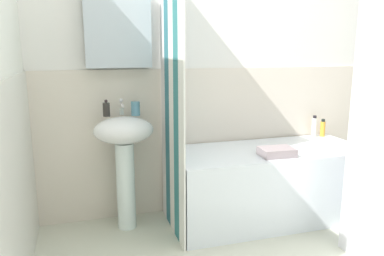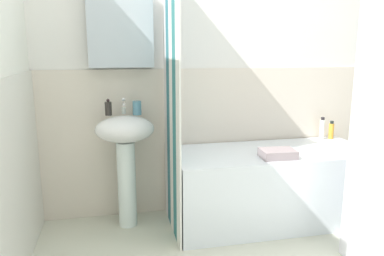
{
  "view_description": "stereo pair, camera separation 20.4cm",
  "coord_description": "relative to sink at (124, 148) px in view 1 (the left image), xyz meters",
  "views": [
    {
      "loc": [
        -1.17,
        -1.7,
        1.35
      ],
      "look_at": [
        -0.4,
        0.88,
        0.79
      ],
      "focal_mm": 35.09,
      "sensor_mm": 36.0,
      "label": 1
    },
    {
      "loc": [
        -0.98,
        -1.75,
        1.35
      ],
      "look_at": [
        -0.4,
        0.88,
        0.79
      ],
      "focal_mm": 35.09,
      "sensor_mm": 36.0,
      "label": 2
    }
  ],
  "objects": [
    {
      "name": "wall_back_tiled",
      "position": [
        0.83,
        0.23,
        0.5
      ],
      "size": [
        3.6,
        0.18,
        2.4
      ],
      "color": "white",
      "rests_on": "ground_plane"
    },
    {
      "name": "sink",
      "position": [
        0.0,
        0.0,
        0.0
      ],
      "size": [
        0.44,
        0.34,
        0.87
      ],
      "color": "white",
      "rests_on": "ground_plane"
    },
    {
      "name": "faucet",
      "position": [
        -0.0,
        0.08,
        0.29
      ],
      "size": [
        0.03,
        0.12,
        0.12
      ],
      "color": "silver",
      "rests_on": "sink"
    },
    {
      "name": "soap_dispenser",
      "position": [
        -0.11,
        0.06,
        0.29
      ],
      "size": [
        0.05,
        0.05,
        0.12
      ],
      "color": "#2C2825",
      "rests_on": "sink"
    },
    {
      "name": "toothbrush_cup",
      "position": [
        0.1,
        0.04,
        0.28
      ],
      "size": [
        0.07,
        0.07,
        0.1
      ],
      "primitive_type": "cylinder",
      "color": "teal",
      "rests_on": "sink"
    },
    {
      "name": "bathtub",
      "position": [
        1.12,
        -0.15,
        -0.35
      ],
      "size": [
        1.55,
        0.67,
        0.58
      ],
      "primitive_type": "cube",
      "color": "white",
      "rests_on": "ground_plane"
    },
    {
      "name": "shower_curtain",
      "position": [
        0.33,
        -0.15,
        0.36
      ],
      "size": [
        0.01,
        0.67,
        2.0
      ],
      "color": "white",
      "rests_on": "ground_plane"
    },
    {
      "name": "conditioner_bottle",
      "position": [
        1.8,
        0.12,
        0.01
      ],
      "size": [
        0.04,
        0.04,
        0.16
      ],
      "color": "gold",
      "rests_on": "bathtub"
    },
    {
      "name": "body_wash_bottle",
      "position": [
        1.71,
        0.12,
        0.03
      ],
      "size": [
        0.04,
        0.04,
        0.2
      ],
      "color": "white",
      "rests_on": "bathtub"
    },
    {
      "name": "towel_folded",
      "position": [
        1.08,
        -0.34,
        -0.03
      ],
      "size": [
        0.26,
        0.2,
        0.06
      ],
      "primitive_type": "cube",
      "rotation": [
        0.0,
        0.0,
        -0.06
      ],
      "color": "gray",
      "rests_on": "bathtub"
    }
  ]
}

